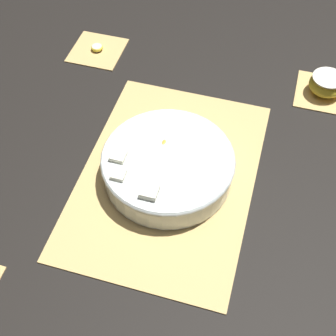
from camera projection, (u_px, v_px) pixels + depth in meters
name	position (u px, v px, depth m)	size (l,w,h in m)	color
ground_plane	(168.00, 177.00, 0.95)	(6.00, 6.00, 0.00)	black
bamboo_mat_center	(168.00, 176.00, 0.94)	(0.49, 0.34, 0.01)	tan
coaster_mat_near_right	(323.00, 92.00, 1.09)	(0.13, 0.13, 0.01)	tan
coaster_mat_far_right	(97.00, 50.00, 1.19)	(0.13, 0.13, 0.01)	tan
fruit_salad_bowl	(167.00, 165.00, 0.91)	(0.26, 0.26, 0.07)	silver
apple_half	(326.00, 84.00, 1.07)	(0.08, 0.08, 0.04)	gold
banana_coin_single	(97.00, 47.00, 1.18)	(0.03, 0.03, 0.01)	beige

